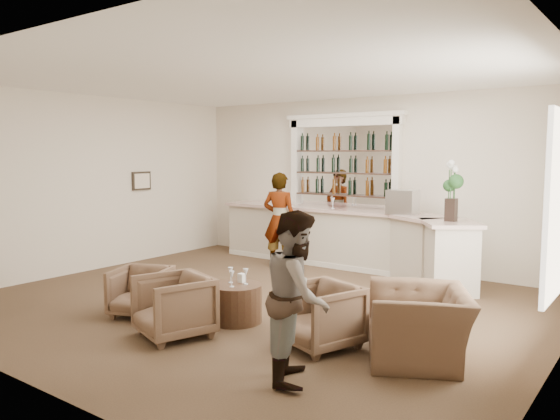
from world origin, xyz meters
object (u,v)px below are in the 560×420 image
Objects in this scene: cocktail_table at (236,303)px; sommelier at (280,220)px; armchair_far at (419,325)px; armchair_right at (319,316)px; flower_vase at (452,187)px; bar_counter at (347,239)px; armchair_left at (141,291)px; espresso_machine at (403,202)px; guest at (298,296)px; armchair_center at (174,306)px.

sommelier is (-1.61, 3.16, 0.68)m from cocktail_table.
armchair_far is (2.45, 0.16, 0.13)m from cocktail_table.
armchair_right is 3.67m from flower_vase.
sommelier is at bearing -149.98° from bar_counter.
armchair_left is 3.76m from armchair_far.
espresso_machine is at bearing -4.24° from bar_counter.
bar_counter is at bearing 173.31° from espresso_machine.
guest is at bearing -52.06° from armchair_right.
espresso_machine is (0.69, 3.73, 1.11)m from cocktail_table.
bar_counter is at bearing 134.58° from armchair_right.
espresso_machine is (0.91, 4.62, 0.98)m from armchair_center.
armchair_left is at bearing -99.88° from bar_counter.
armchair_far reaches higher than cocktail_table.
armchair_right is at bearing -100.95° from armchair_far.
guest is 1.74× the size of flower_vase.
bar_counter is 11.64× the size of espresso_machine.
bar_counter is at bearing 112.60° from armchair_center.
bar_counter is 3.86m from cocktail_table.
bar_counter is 7.80× the size of armchair_left.
armchair_right is at bearing -9.87° from guest.
armchair_center is at bearing -136.25° from armchair_right.
cocktail_table is 3.61m from sommelier.
armchair_left is at bearing -116.72° from espresso_machine.
armchair_center reaches higher than cocktail_table.
cocktail_table is 3.95m from espresso_machine.
guest reaches higher than espresso_machine.
armchair_left is at bearing 82.18° from sommelier.
espresso_machine is (1.93, 4.28, 1.02)m from armchair_left.
armchair_left is 0.90× the size of armchair_right.
armchair_left is (0.37, -3.72, -0.59)m from sommelier.
cocktail_table is 0.93× the size of armchair_left.
flower_vase is at bearing -14.52° from bar_counter.
sommelier is 5.08m from armchair_far.
guest is 3.41× the size of espresso_machine.
sommelier is at bearing 9.68° from guest.
cocktail_table is 0.93m from armchair_center.
flower_vase is at bearing 62.09° from cocktail_table.
bar_counter is 1.41m from espresso_machine.
espresso_machine reaches higher than armchair_center.
armchair_right is (2.63, 0.39, 0.04)m from armchair_left.
espresso_machine is at bearing 79.56° from cocktail_table.
armchair_left is 0.76× the size of flower_vase.
armchair_far is at bearing 3.83° from cocktail_table.
bar_counter reaches higher than armchair_left.
armchair_right is at bearing -64.77° from bar_counter.
flower_vase is at bearing -27.55° from espresso_machine.
sommelier reaches higher than armchair_far.
guest is 4.89m from espresso_machine.
sommelier is 2.53× the size of armchair_left.
guest is 2.06× the size of armchair_right.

